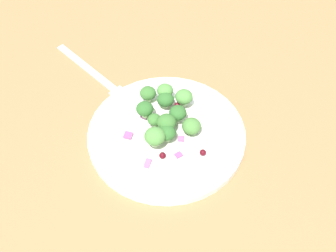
# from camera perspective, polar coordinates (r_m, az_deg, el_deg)

# --- Properties ---
(ground_plane) EXTENTS (1.80, 1.80, 0.02)m
(ground_plane) POSITION_cam_1_polar(r_m,az_deg,el_deg) (0.69, -0.23, -0.85)
(ground_plane) COLOR olive
(plate) EXTENTS (0.23, 0.23, 0.02)m
(plate) POSITION_cam_1_polar(r_m,az_deg,el_deg) (0.66, 0.00, -1.01)
(plate) COLOR white
(plate) RESTS_ON ground_plane
(dressing_pool) EXTENTS (0.13, 0.13, 0.00)m
(dressing_pool) POSITION_cam_1_polar(r_m,az_deg,el_deg) (0.66, 0.00, -0.77)
(dressing_pool) COLOR white
(dressing_pool) RESTS_ON plate
(broccoli_floret_0) EXTENTS (0.03, 0.03, 0.03)m
(broccoli_floret_0) POSITION_cam_1_polar(r_m,az_deg,el_deg) (0.68, -0.24, 3.35)
(broccoli_floret_0) COLOR #8EB77A
(broccoli_floret_0) RESTS_ON plate
(broccoli_floret_1) EXTENTS (0.03, 0.03, 0.03)m
(broccoli_floret_1) POSITION_cam_1_polar(r_m,az_deg,el_deg) (0.66, -2.97, 2.16)
(broccoli_floret_1) COLOR #ADD18E
(broccoli_floret_1) RESTS_ON plate
(broccoli_floret_2) EXTENTS (0.03, 0.03, 0.03)m
(broccoli_floret_2) POSITION_cam_1_polar(r_m,az_deg,el_deg) (0.69, -0.01, 4.49)
(broccoli_floret_2) COLOR #ADD18E
(broccoli_floret_2) RESTS_ON plate
(broccoli_floret_3) EXTENTS (0.03, 0.03, 0.03)m
(broccoli_floret_3) POSITION_cam_1_polar(r_m,az_deg,el_deg) (0.66, 1.24, 1.71)
(broccoli_floret_3) COLOR #8EB77A
(broccoli_floret_3) RESTS_ON plate
(broccoli_floret_4) EXTENTS (0.03, 0.03, 0.03)m
(broccoli_floret_4) POSITION_cam_1_polar(r_m,az_deg,el_deg) (0.65, 3.00, -0.05)
(broccoli_floret_4) COLOR #8EB77A
(broccoli_floret_4) RESTS_ON plate
(broccoli_floret_5) EXTENTS (0.02, 0.02, 0.02)m
(broccoli_floret_5) POSITION_cam_1_polar(r_m,az_deg,el_deg) (0.66, -1.74, 0.80)
(broccoli_floret_5) COLOR #9EC684
(broccoli_floret_5) RESTS_ON plate
(broccoli_floret_6) EXTENTS (0.03, 0.03, 0.03)m
(broccoli_floret_6) POSITION_cam_1_polar(r_m,az_deg,el_deg) (0.64, -0.23, -0.88)
(broccoli_floret_6) COLOR #9EC684
(broccoli_floret_6) RESTS_ON plate
(broccoli_floret_7) EXTENTS (0.03, 0.03, 0.03)m
(broccoli_floret_7) POSITION_cam_1_polar(r_m,az_deg,el_deg) (0.68, 2.03, 3.69)
(broccoli_floret_7) COLOR #8EB77A
(broccoli_floret_7) RESTS_ON plate
(broccoli_floret_8) EXTENTS (0.03, 0.03, 0.03)m
(broccoli_floret_8) POSITION_cam_1_polar(r_m,az_deg,el_deg) (0.64, 0.03, 0.45)
(broccoli_floret_8) COLOR #9EC684
(broccoli_floret_8) RESTS_ON plate
(broccoli_floret_9) EXTENTS (0.03, 0.03, 0.03)m
(broccoli_floret_9) POSITION_cam_1_polar(r_m,az_deg,el_deg) (0.69, -2.56, 4.14)
(broccoli_floret_9) COLOR #ADD18E
(broccoli_floret_9) RESTS_ON plate
(broccoli_floret_10) EXTENTS (0.03, 0.03, 0.03)m
(broccoli_floret_10) POSITION_cam_1_polar(r_m,az_deg,el_deg) (0.62, -1.68, -1.35)
(broccoli_floret_10) COLOR #ADD18E
(broccoli_floret_10) RESTS_ON plate
(cranberry_0) EXTENTS (0.01, 0.01, 0.01)m
(cranberry_0) POSITION_cam_1_polar(r_m,az_deg,el_deg) (0.63, 4.44, -3.37)
(cranberry_0) COLOR #4C0A14
(cranberry_0) RESTS_ON plate
(cranberry_1) EXTENTS (0.01, 0.01, 0.01)m
(cranberry_1) POSITION_cam_1_polar(r_m,az_deg,el_deg) (0.69, 1.18, 2.67)
(cranberry_1) COLOR maroon
(cranberry_1) RESTS_ON plate
(cranberry_2) EXTENTS (0.01, 0.01, 0.01)m
(cranberry_2) POSITION_cam_1_polar(r_m,az_deg,el_deg) (0.63, -0.70, -3.75)
(cranberry_2) COLOR #4C0A14
(cranberry_2) RESTS_ON plate
(onion_bit_0) EXTENTS (0.01, 0.01, 0.00)m
(onion_bit_0) POSITION_cam_1_polar(r_m,az_deg,el_deg) (0.68, -3.04, 1.21)
(onion_bit_0) COLOR #934C84
(onion_bit_0) RESTS_ON plate
(onion_bit_1) EXTENTS (0.01, 0.01, 0.00)m
(onion_bit_1) POSITION_cam_1_polar(r_m,az_deg,el_deg) (0.63, 1.35, -3.72)
(onion_bit_1) COLOR #934C84
(onion_bit_1) RESTS_ON plate
(onion_bit_2) EXTENTS (0.01, 0.01, 0.00)m
(onion_bit_2) POSITION_cam_1_polar(r_m,az_deg,el_deg) (0.65, -5.06, -1.19)
(onion_bit_2) COLOR #934C84
(onion_bit_2) RESTS_ON plate
(onion_bit_3) EXTENTS (0.02, 0.01, 0.00)m
(onion_bit_3) POSITION_cam_1_polar(r_m,az_deg,el_deg) (0.68, 0.83, 1.53)
(onion_bit_3) COLOR #843D75
(onion_bit_3) RESTS_ON plate
(onion_bit_4) EXTENTS (0.01, 0.01, 0.00)m
(onion_bit_4) POSITION_cam_1_polar(r_m,az_deg,el_deg) (0.65, 1.64, -1.63)
(onion_bit_4) COLOR #A35B93
(onion_bit_4) RESTS_ON plate
(onion_bit_5) EXTENTS (0.02, 0.01, 0.01)m
(onion_bit_5) POSITION_cam_1_polar(r_m,az_deg,el_deg) (0.62, -2.59, -4.74)
(onion_bit_5) COLOR #A35B93
(onion_bit_5) RESTS_ON plate
(fork) EXTENTS (0.15, 0.14, 0.01)m
(fork) POSITION_cam_1_polar(r_m,az_deg,el_deg) (0.77, -8.99, 6.35)
(fork) COLOR silver
(fork) RESTS_ON ground_plane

